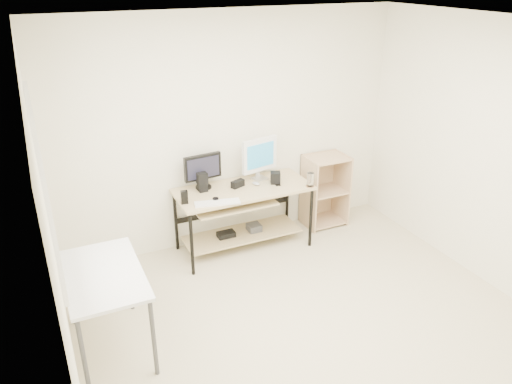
{
  "coord_description": "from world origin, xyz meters",
  "views": [
    {
      "loc": [
        -1.98,
        -2.95,
        2.98
      ],
      "look_at": [
        -0.01,
        1.3,
        0.85
      ],
      "focal_mm": 35.0,
      "sensor_mm": 36.0,
      "label": 1
    }
  ],
  "objects_px": {
    "desk": "(241,206)",
    "side_table": "(104,281)",
    "shelf_unit": "(323,189)",
    "audio_controller": "(184,197)",
    "white_imac": "(260,156)",
    "black_monitor": "(203,169)"
  },
  "relations": [
    {
      "from": "desk",
      "to": "side_table",
      "type": "relative_size",
      "value": 1.5
    },
    {
      "from": "shelf_unit",
      "to": "audio_controller",
      "type": "height_order",
      "value": "shelf_unit"
    },
    {
      "from": "side_table",
      "to": "white_imac",
      "type": "distance_m",
      "value": 2.32
    },
    {
      "from": "desk",
      "to": "audio_controller",
      "type": "distance_m",
      "value": 0.74
    },
    {
      "from": "shelf_unit",
      "to": "black_monitor",
      "type": "distance_m",
      "value": 1.63
    },
    {
      "from": "shelf_unit",
      "to": "black_monitor",
      "type": "relative_size",
      "value": 2.12
    },
    {
      "from": "black_monitor",
      "to": "side_table",
      "type": "bearing_deg",
      "value": -141.59
    },
    {
      "from": "desk",
      "to": "audio_controller",
      "type": "xyz_separation_m",
      "value": [
        -0.68,
        -0.11,
        0.28
      ]
    },
    {
      "from": "shelf_unit",
      "to": "white_imac",
      "type": "height_order",
      "value": "white_imac"
    },
    {
      "from": "shelf_unit",
      "to": "white_imac",
      "type": "relative_size",
      "value": 1.85
    },
    {
      "from": "black_monitor",
      "to": "audio_controller",
      "type": "xyz_separation_m",
      "value": [
        -0.31,
        -0.29,
        -0.15
      ]
    },
    {
      "from": "black_monitor",
      "to": "white_imac",
      "type": "relative_size",
      "value": 0.87
    },
    {
      "from": "black_monitor",
      "to": "audio_controller",
      "type": "height_order",
      "value": "black_monitor"
    },
    {
      "from": "white_imac",
      "to": "audio_controller",
      "type": "bearing_deg",
      "value": -177.03
    },
    {
      "from": "desk",
      "to": "white_imac",
      "type": "bearing_deg",
      "value": 27.28
    },
    {
      "from": "black_monitor",
      "to": "white_imac",
      "type": "distance_m",
      "value": 0.67
    },
    {
      "from": "desk",
      "to": "shelf_unit",
      "type": "bearing_deg",
      "value": 7.77
    },
    {
      "from": "desk",
      "to": "white_imac",
      "type": "xyz_separation_m",
      "value": [
        0.3,
        0.15,
        0.49
      ]
    },
    {
      "from": "black_monitor",
      "to": "white_imac",
      "type": "bearing_deg",
      "value": -8.69
    },
    {
      "from": "black_monitor",
      "to": "white_imac",
      "type": "xyz_separation_m",
      "value": [
        0.66,
        -0.03,
        0.06
      ]
    },
    {
      "from": "side_table",
      "to": "black_monitor",
      "type": "distance_m",
      "value": 1.82
    },
    {
      "from": "black_monitor",
      "to": "audio_controller",
      "type": "distance_m",
      "value": 0.45
    }
  ]
}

